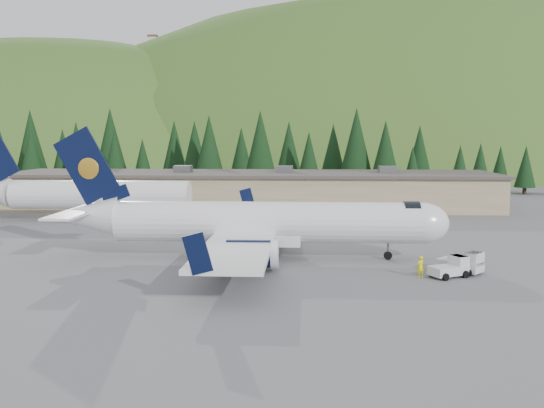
% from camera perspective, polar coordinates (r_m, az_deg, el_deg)
% --- Properties ---
extents(ground, '(600.00, 600.00, 0.00)m').
position_cam_1_polar(ground, '(51.84, -0.37, -5.13)').
color(ground, '#58585D').
extents(airliner, '(33.60, 31.48, 11.20)m').
position_cam_1_polar(airliner, '(51.40, -1.48, -1.85)').
color(airliner, white).
rests_on(airliner, ground).
extents(second_airliner, '(27.50, 11.00, 10.05)m').
position_cam_1_polar(second_airliner, '(78.27, -17.85, 0.91)').
color(second_airliner, white).
rests_on(second_airliner, ground).
extents(baggage_tug_a, '(3.21, 2.73, 1.53)m').
position_cam_1_polar(baggage_tug_a, '(46.88, 16.53, -5.77)').
color(baggage_tug_a, silver).
rests_on(baggage_tug_a, ground).
extents(baggage_tug_b, '(3.51, 3.30, 1.72)m').
position_cam_1_polar(baggage_tug_b, '(48.32, 17.59, -5.34)').
color(baggage_tug_b, silver).
rests_on(baggage_tug_b, ground).
extents(terminal_building, '(71.00, 17.00, 6.10)m').
position_cam_1_polar(terminal_building, '(89.42, -2.05, 1.40)').
color(terminal_building, '#8F7E5C').
rests_on(terminal_building, ground).
extents(ramp_worker, '(0.71, 0.63, 1.63)m').
position_cam_1_polar(ramp_worker, '(46.00, 13.79, -5.76)').
color(ramp_worker, '#EAEC04').
rests_on(ramp_worker, ground).
extents(tree_line, '(112.55, 18.94, 14.45)m').
position_cam_1_polar(tree_line, '(113.66, -6.22, 4.95)').
color(tree_line, black).
rests_on(tree_line, ground).
extents(hills, '(614.00, 330.00, 300.00)m').
position_cam_1_polar(hills, '(278.91, 13.77, -13.36)').
color(hills, '#265317').
rests_on(hills, ground).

